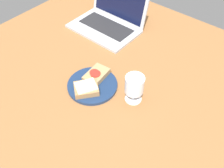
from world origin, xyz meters
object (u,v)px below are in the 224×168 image
Objects in this scene: plate at (92,85)px; sandwich_with_tomato at (96,75)px; wine_glass at (134,86)px; laptop at (109,19)px; sandwich_with_cheese at (86,88)px.

sandwich_with_tomato is (-1.13, 4.22, 1.97)cm from plate.
laptop reaches higher than wine_glass.
plate is 1.73× the size of wine_glass.
laptop is at bearing 119.30° from sandwich_with_cheese.
sandwich_with_cheese is 1.02× the size of wine_glass.
sandwich_with_tomato is at bearing 104.78° from sandwich_with_cheese.
wine_glass reaches higher than plate.
plate is at bearing -59.27° from laptop.
laptop reaches higher than sandwich_with_tomato.
sandwich_with_tomato is 0.96× the size of sandwich_with_cheese.
sandwich_with_tomato is 0.34× the size of laptop.
wine_glass is (18.79, 1.18, 5.26)cm from sandwich_with_tomato.
sandwich_with_cheese is at bearing -60.70° from laptop.
laptop is at bearing 140.79° from wine_glass.
wine_glass reaches higher than sandwich_with_cheese.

